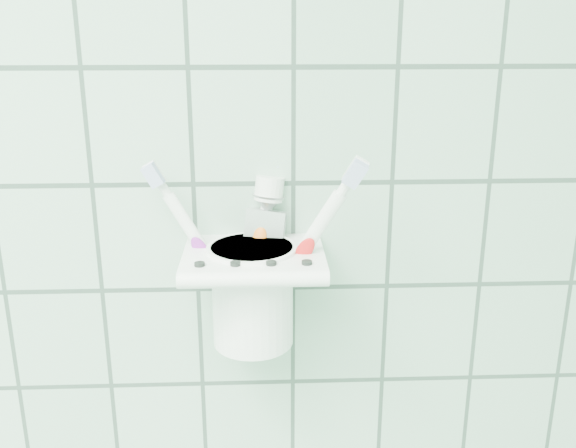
{
  "coord_description": "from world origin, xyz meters",
  "views": [
    {
      "loc": [
        0.66,
        0.59,
        1.52
      ],
      "look_at": [
        0.68,
        1.1,
        1.35
      ],
      "focal_mm": 40.0,
      "sensor_mm": 36.0,
      "label": 1
    }
  ],
  "objects_px": {
    "toothbrush_blue": "(240,244)",
    "toothbrush_orange": "(251,228)",
    "toothpaste_tube": "(253,243)",
    "toothbrush_pink": "(251,237)",
    "cup": "(253,291)",
    "holder_bracket": "(254,260)"
  },
  "relations": [
    {
      "from": "toothbrush_blue",
      "to": "toothbrush_orange",
      "type": "xyz_separation_m",
      "value": [
        0.01,
        0.02,
        0.01
      ]
    },
    {
      "from": "toothbrush_orange",
      "to": "toothpaste_tube",
      "type": "bearing_deg",
      "value": 82.24
    },
    {
      "from": "toothbrush_pink",
      "to": "toothbrush_blue",
      "type": "bearing_deg",
      "value": -120.22
    },
    {
      "from": "toothbrush_orange",
      "to": "toothpaste_tube",
      "type": "xyz_separation_m",
      "value": [
        0.0,
        0.01,
        -0.02
      ]
    },
    {
      "from": "cup",
      "to": "toothbrush_pink",
      "type": "bearing_deg",
      "value": 93.23
    },
    {
      "from": "toothbrush_blue",
      "to": "toothbrush_orange",
      "type": "bearing_deg",
      "value": 73.97
    },
    {
      "from": "cup",
      "to": "toothbrush_orange",
      "type": "height_order",
      "value": "toothbrush_orange"
    },
    {
      "from": "toothbrush_orange",
      "to": "toothpaste_tube",
      "type": "relative_size",
      "value": 1.3
    },
    {
      "from": "toothbrush_blue",
      "to": "toothbrush_orange",
      "type": "height_order",
      "value": "toothbrush_orange"
    },
    {
      "from": "toothbrush_pink",
      "to": "cup",
      "type": "bearing_deg",
      "value": -80.41
    },
    {
      "from": "cup",
      "to": "toothbrush_orange",
      "type": "relative_size",
      "value": 0.49
    },
    {
      "from": "toothpaste_tube",
      "to": "holder_bracket",
      "type": "bearing_deg",
      "value": -76.26
    },
    {
      "from": "holder_bracket",
      "to": "toothbrush_orange",
      "type": "xyz_separation_m",
      "value": [
        -0.0,
        0.02,
        0.03
      ]
    },
    {
      "from": "holder_bracket",
      "to": "toothbrush_pink",
      "type": "relative_size",
      "value": 0.7
    },
    {
      "from": "cup",
      "to": "toothpaste_tube",
      "type": "xyz_separation_m",
      "value": [
        0.0,
        0.02,
        0.04
      ]
    },
    {
      "from": "cup",
      "to": "toothpaste_tube",
      "type": "distance_m",
      "value": 0.05
    },
    {
      "from": "holder_bracket",
      "to": "toothbrush_orange",
      "type": "height_order",
      "value": "toothbrush_orange"
    },
    {
      "from": "cup",
      "to": "toothbrush_blue",
      "type": "height_order",
      "value": "toothbrush_blue"
    },
    {
      "from": "toothbrush_pink",
      "to": "toothbrush_blue",
      "type": "relative_size",
      "value": 1.01
    },
    {
      "from": "cup",
      "to": "toothbrush_pink",
      "type": "height_order",
      "value": "toothbrush_pink"
    },
    {
      "from": "holder_bracket",
      "to": "toothbrush_pink",
      "type": "distance_m",
      "value": 0.02
    },
    {
      "from": "toothbrush_pink",
      "to": "toothbrush_blue",
      "type": "xyz_separation_m",
      "value": [
        -0.01,
        -0.01,
        -0.0
      ]
    }
  ]
}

